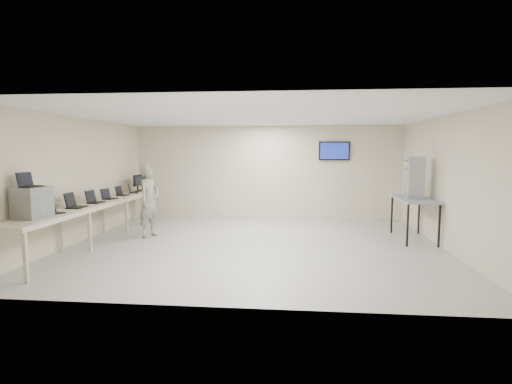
# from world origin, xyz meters

# --- Properties ---
(room) EXTENTS (8.01, 7.01, 2.81)m
(room) POSITION_xyz_m (0.03, 0.06, 1.41)
(room) COLOR #B9B9B9
(room) RESTS_ON ground
(workbench) EXTENTS (0.76, 6.00, 0.90)m
(workbench) POSITION_xyz_m (-3.59, 0.00, 0.83)
(workbench) COLOR beige
(workbench) RESTS_ON ground
(equipment_box) EXTENTS (0.53, 0.59, 0.54)m
(equipment_box) POSITION_xyz_m (-3.65, -2.11, 1.17)
(equipment_box) COLOR gray
(equipment_box) RESTS_ON workbench
(laptop_on_box) EXTENTS (0.33, 0.37, 0.25)m
(laptop_on_box) POSITION_xyz_m (-3.70, -2.11, 1.51)
(laptop_on_box) COLOR black
(laptop_on_box) RESTS_ON equipment_box
(laptop_0) EXTENTS (0.37, 0.39, 0.26)m
(laptop_0) POSITION_xyz_m (-3.61, -1.65, 0.97)
(laptop_0) COLOR black
(laptop_0) RESTS_ON workbench
(laptop_1) EXTENTS (0.34, 0.41, 0.31)m
(laptop_1) POSITION_xyz_m (-3.63, -0.86, 0.98)
(laptop_1) COLOR black
(laptop_1) RESTS_ON workbench
(laptop_2) EXTENTS (0.33, 0.39, 0.28)m
(laptop_2) POSITION_xyz_m (-3.60, -0.11, 0.97)
(laptop_2) COLOR black
(laptop_2) RESTS_ON workbench
(laptop_3) EXTENTS (0.34, 0.37, 0.26)m
(laptop_3) POSITION_xyz_m (-3.61, 0.59, 0.97)
(laptop_3) COLOR black
(laptop_3) RESTS_ON workbench
(laptop_4) EXTENTS (0.28, 0.34, 0.25)m
(laptop_4) POSITION_xyz_m (-3.62, 1.36, 0.96)
(laptop_4) COLOR black
(laptop_4) RESTS_ON workbench
(laptop_5) EXTENTS (0.36, 0.38, 0.26)m
(laptop_5) POSITION_xyz_m (-3.60, 2.00, 0.97)
(laptop_5) COLOR black
(laptop_5) RESTS_ON workbench
(monitor_near) EXTENTS (0.21, 0.48, 0.48)m
(monitor_near) POSITION_xyz_m (-3.60, 2.39, 1.19)
(monitor_near) COLOR black
(monitor_near) RESTS_ON workbench
(monitor_far) EXTENTS (0.21, 0.48, 0.47)m
(monitor_far) POSITION_xyz_m (-3.60, 2.75, 1.19)
(monitor_far) COLOR black
(monitor_far) RESTS_ON workbench
(soldier) EXTENTS (0.56, 0.72, 1.74)m
(soldier) POSITION_xyz_m (-2.59, 0.59, 0.87)
(soldier) COLOR #5A6052
(soldier) RESTS_ON ground
(side_table) EXTENTS (0.75, 1.62, 0.97)m
(side_table) POSITION_xyz_m (3.60, 0.90, 0.90)
(side_table) COLOR gray
(side_table) RESTS_ON ground
(storage_bins) EXTENTS (0.36, 0.40, 0.95)m
(storage_bins) POSITION_xyz_m (3.58, 0.90, 1.45)
(storage_bins) COLOR #A5A9AF
(storage_bins) RESTS_ON side_table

